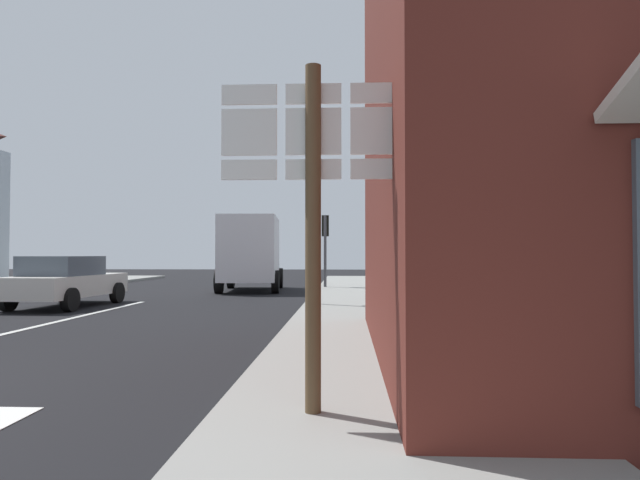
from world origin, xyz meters
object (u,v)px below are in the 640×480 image
at_px(route_sign_post, 313,200).
at_px(traffic_light_near_right, 314,211).
at_px(sedan_far, 66,281).
at_px(delivery_truck, 251,251).
at_px(traffic_light_far_right, 325,235).

distance_m(route_sign_post, traffic_light_near_right, 10.64).
height_order(sedan_far, traffic_light_near_right, traffic_light_near_right).
distance_m(delivery_truck, traffic_light_near_right, 7.94).
distance_m(route_sign_post, traffic_light_far_right, 18.66).
relative_size(sedan_far, traffic_light_near_right, 1.15).
distance_m(sedan_far, delivery_truck, 8.34).
relative_size(traffic_light_near_right, traffic_light_far_right, 1.16).
height_order(sedan_far, delivery_truck, delivery_truck).
distance_m(sedan_far, route_sign_post, 13.28).
relative_size(delivery_truck, traffic_light_far_right, 1.61).
bearing_deg(traffic_light_near_right, route_sign_post, -86.73).
xyz_separation_m(sedan_far, traffic_light_far_right, (7.22, 7.99, 1.61)).
height_order(route_sign_post, traffic_light_near_right, traffic_light_near_right).
height_order(delivery_truck, traffic_light_far_right, traffic_light_far_right).
bearing_deg(sedan_far, traffic_light_near_right, -0.48).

